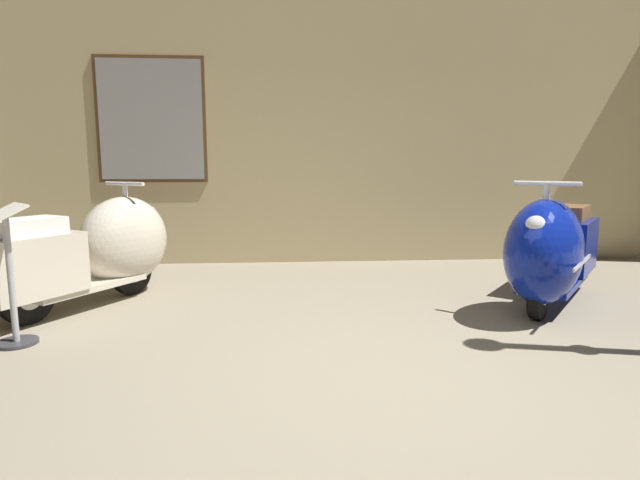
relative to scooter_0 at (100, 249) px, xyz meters
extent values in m
plane|color=gray|center=(2.29, -2.00, -0.50)|extent=(60.00, 60.00, 0.00)
cube|color=#CCB784|center=(2.29, 1.91, 1.29)|extent=(18.00, 0.20, 3.57)
cube|color=brown|center=(0.07, 1.79, 1.30)|extent=(1.32, 0.03, 1.52)
cube|color=#9E9E9E|center=(0.07, 1.78, 1.30)|extent=(1.24, 0.01, 1.44)
cylinder|color=black|center=(0.18, 0.29, -0.28)|extent=(0.31, 0.42, 0.44)
cylinder|color=silver|center=(0.18, 0.29, -0.28)|extent=(0.19, 0.23, 0.20)
cylinder|color=black|center=(-0.37, -0.60, -0.28)|extent=(0.31, 0.42, 0.44)
cylinder|color=silver|center=(-0.37, -0.60, -0.28)|extent=(0.19, 0.23, 0.20)
cube|color=beige|center=(-0.09, -0.15, -0.30)|extent=(0.89, 1.10, 0.06)
ellipsoid|color=beige|center=(0.15, 0.25, 0.04)|extent=(0.97, 1.09, 0.84)
cube|color=beige|center=(-0.34, -0.57, -0.03)|extent=(0.77, 0.87, 0.49)
cube|color=silver|center=(-0.34, -0.57, 0.27)|extent=(0.54, 0.61, 0.13)
sphere|color=silver|center=(0.31, 0.51, 0.27)|extent=(0.17, 0.17, 0.17)
cylinder|color=silver|center=(0.17, 0.28, 0.42)|extent=(0.05, 0.05, 0.31)
cylinder|color=silver|center=(0.17, 0.28, 0.58)|extent=(0.43, 0.28, 0.04)
cube|color=silver|center=(-0.09, 0.39, -0.02)|extent=(0.40, 0.64, 0.03)
cylinder|color=black|center=(3.75, -0.77, -0.27)|extent=(0.36, 0.41, 0.45)
cylinder|color=silver|center=(3.75, -0.77, -0.27)|extent=(0.22, 0.23, 0.20)
cylinder|color=black|center=(4.44, 0.06, -0.27)|extent=(0.36, 0.41, 0.45)
cylinder|color=silver|center=(4.44, 0.06, -0.27)|extent=(0.22, 0.23, 0.20)
cube|color=navy|center=(4.09, -0.35, -0.29)|extent=(1.01, 1.09, 0.06)
ellipsoid|color=navy|center=(3.78, -0.72, 0.05)|extent=(1.07, 1.11, 0.86)
cube|color=navy|center=(4.41, 0.03, -0.02)|extent=(0.85, 0.88, 0.50)
cube|color=brown|center=(4.41, 0.03, 0.30)|extent=(0.59, 0.62, 0.14)
sphere|color=silver|center=(3.58, -0.97, 0.29)|extent=(0.17, 0.17, 0.17)
cylinder|color=silver|center=(3.76, -0.75, 0.45)|extent=(0.05, 0.05, 0.32)
cylinder|color=silver|center=(3.76, -0.75, 0.61)|extent=(0.41, 0.35, 0.04)
cube|color=silver|center=(4.00, -0.91, 0.00)|extent=(0.50, 0.59, 0.03)
cylinder|color=#333338|center=(-0.22, -1.08, -0.49)|extent=(0.28, 0.28, 0.02)
cylinder|color=#A5A5AD|center=(-0.22, -1.08, -0.03)|extent=(0.04, 0.04, 0.89)
cube|color=silver|center=(-0.22, -1.08, 0.43)|extent=(0.38, 0.39, 0.12)
camera|label=1|loc=(1.67, -4.61, 0.75)|focal=28.15mm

